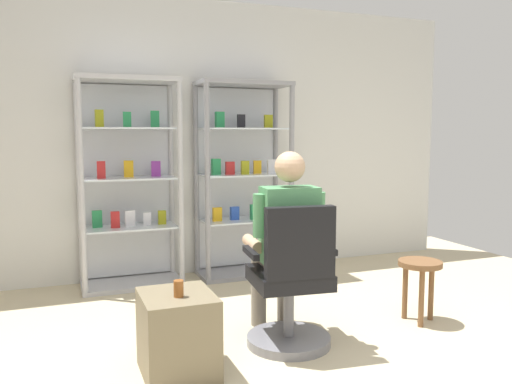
{
  "coord_description": "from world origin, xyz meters",
  "views": [
    {
      "loc": [
        -1.18,
        -2.12,
        1.4
      ],
      "look_at": [
        0.12,
        1.24,
        1.0
      ],
      "focal_mm": 36.71,
      "sensor_mm": 36.0,
      "label": 1
    }
  ],
  "objects_px": {
    "storage_crate": "(178,334)",
    "wooden_stool": "(420,274)",
    "office_chair": "(292,289)",
    "display_cabinet_left": "(129,182)",
    "tea_glass": "(179,289)",
    "display_cabinet_right": "(241,178)",
    "seated_shopkeeper": "(284,237)"
  },
  "relations": [
    {
      "from": "seated_shopkeeper",
      "to": "storage_crate",
      "type": "xyz_separation_m",
      "value": [
        -0.79,
        -0.26,
        -0.47
      ]
    },
    {
      "from": "storage_crate",
      "to": "tea_glass",
      "type": "bearing_deg",
      "value": -92.33
    },
    {
      "from": "tea_glass",
      "to": "office_chair",
      "type": "bearing_deg",
      "value": 10.79
    },
    {
      "from": "office_chair",
      "to": "seated_shopkeeper",
      "type": "distance_m",
      "value": 0.36
    },
    {
      "from": "display_cabinet_right",
      "to": "tea_glass",
      "type": "height_order",
      "value": "display_cabinet_right"
    },
    {
      "from": "storage_crate",
      "to": "tea_glass",
      "type": "xyz_separation_m",
      "value": [
        -0.0,
        -0.05,
        0.29
      ]
    },
    {
      "from": "display_cabinet_left",
      "to": "display_cabinet_right",
      "type": "height_order",
      "value": "same"
    },
    {
      "from": "display_cabinet_right",
      "to": "seated_shopkeeper",
      "type": "relative_size",
      "value": 1.47
    },
    {
      "from": "tea_glass",
      "to": "wooden_stool",
      "type": "xyz_separation_m",
      "value": [
        1.87,
        0.24,
        -0.16
      ]
    },
    {
      "from": "storage_crate",
      "to": "wooden_stool",
      "type": "distance_m",
      "value": 1.88
    },
    {
      "from": "office_chair",
      "to": "seated_shopkeeper",
      "type": "relative_size",
      "value": 0.74
    },
    {
      "from": "office_chair",
      "to": "storage_crate",
      "type": "distance_m",
      "value": 0.8
    },
    {
      "from": "display_cabinet_left",
      "to": "display_cabinet_right",
      "type": "relative_size",
      "value": 1.0
    },
    {
      "from": "wooden_stool",
      "to": "office_chair",
      "type": "bearing_deg",
      "value": -175.09
    },
    {
      "from": "storage_crate",
      "to": "wooden_stool",
      "type": "xyz_separation_m",
      "value": [
        1.87,
        0.19,
        0.13
      ]
    },
    {
      "from": "display_cabinet_right",
      "to": "seated_shopkeeper",
      "type": "distance_m",
      "value": 1.76
    },
    {
      "from": "display_cabinet_left",
      "to": "wooden_stool",
      "type": "xyz_separation_m",
      "value": [
        1.87,
        -1.78,
        -0.59
      ]
    },
    {
      "from": "office_chair",
      "to": "wooden_stool",
      "type": "relative_size",
      "value": 2.07
    },
    {
      "from": "office_chair",
      "to": "seated_shopkeeper",
      "type": "bearing_deg",
      "value": 83.59
    },
    {
      "from": "wooden_stool",
      "to": "display_cabinet_left",
      "type": "bearing_deg",
      "value": 136.45
    },
    {
      "from": "display_cabinet_left",
      "to": "office_chair",
      "type": "height_order",
      "value": "display_cabinet_left"
    },
    {
      "from": "display_cabinet_right",
      "to": "office_chair",
      "type": "xyz_separation_m",
      "value": [
        -0.32,
        -1.87,
        -0.57
      ]
    },
    {
      "from": "storage_crate",
      "to": "office_chair",
      "type": "bearing_deg",
      "value": 6.93
    },
    {
      "from": "office_chair",
      "to": "wooden_stool",
      "type": "distance_m",
      "value": 1.1
    },
    {
      "from": "display_cabinet_right",
      "to": "tea_glass",
      "type": "xyz_separation_m",
      "value": [
        -1.1,
        -2.02,
        -0.44
      ]
    },
    {
      "from": "display_cabinet_left",
      "to": "tea_glass",
      "type": "xyz_separation_m",
      "value": [
        0.0,
        -2.02,
        -0.43
      ]
    },
    {
      "from": "display_cabinet_right",
      "to": "storage_crate",
      "type": "xyz_separation_m",
      "value": [
        -1.1,
        -1.97,
        -0.72
      ]
    },
    {
      "from": "tea_glass",
      "to": "seated_shopkeeper",
      "type": "bearing_deg",
      "value": 21.31
    },
    {
      "from": "office_chair",
      "to": "tea_glass",
      "type": "relative_size",
      "value": 10.03
    },
    {
      "from": "storage_crate",
      "to": "display_cabinet_left",
      "type": "bearing_deg",
      "value": 90.11
    },
    {
      "from": "display_cabinet_right",
      "to": "wooden_stool",
      "type": "height_order",
      "value": "display_cabinet_right"
    },
    {
      "from": "display_cabinet_right",
      "to": "tea_glass",
      "type": "distance_m",
      "value": 2.34
    }
  ]
}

